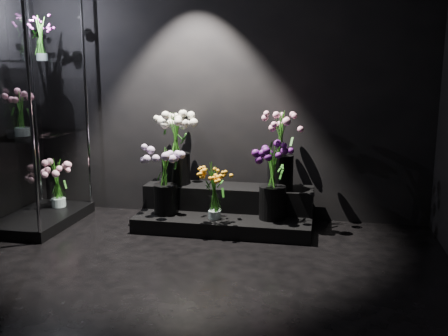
# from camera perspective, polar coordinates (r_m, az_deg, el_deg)

# --- Properties ---
(floor) EXTENTS (4.00, 4.00, 0.00)m
(floor) POSITION_cam_1_polar(r_m,az_deg,el_deg) (3.36, -6.95, -14.97)
(floor) COLOR black
(floor) RESTS_ON ground
(wall_back) EXTENTS (4.00, 0.00, 4.00)m
(wall_back) POSITION_cam_1_polar(r_m,az_deg,el_deg) (4.95, 0.00, 10.39)
(wall_back) COLOR black
(wall_back) RESTS_ON floor
(display_riser) EXTENTS (1.63, 0.72, 0.36)m
(display_riser) POSITION_cam_1_polar(r_m,az_deg,el_deg) (4.80, 0.30, -4.77)
(display_riser) COLOR black
(display_riser) RESTS_ON floor
(display_case) EXTENTS (0.62, 1.03, 2.26)m
(display_case) POSITION_cam_1_polar(r_m,az_deg,el_deg) (4.97, -21.00, 6.54)
(display_case) COLOR black
(display_case) RESTS_ON floor
(bouquet_orange_bells) EXTENTS (0.33, 0.33, 0.52)m
(bouquet_orange_bells) POSITION_cam_1_polar(r_m,az_deg,el_deg) (4.50, -1.10, -2.54)
(bouquet_orange_bells) COLOR white
(bouquet_orange_bells) RESTS_ON display_riser
(bouquet_lilac) EXTENTS (0.46, 0.46, 0.64)m
(bouquet_lilac) POSITION_cam_1_polar(r_m,az_deg,el_deg) (4.66, -6.75, -0.73)
(bouquet_lilac) COLOR black
(bouquet_lilac) RESTS_ON display_riser
(bouquet_purple) EXTENTS (0.41, 0.41, 0.69)m
(bouquet_purple) POSITION_cam_1_polar(r_m,az_deg,el_deg) (4.50, 5.60, -1.07)
(bouquet_purple) COLOR black
(bouquet_purple) RESTS_ON display_riser
(bouquet_cream_roses) EXTENTS (0.48, 0.48, 0.69)m
(bouquet_cream_roses) POSITION_cam_1_polar(r_m,az_deg,el_deg) (4.89, -5.56, 2.68)
(bouquet_cream_roses) COLOR black
(bouquet_cream_roses) RESTS_ON display_riser
(bouquet_pink_roses) EXTENTS (0.45, 0.45, 0.73)m
(bouquet_pink_roses) POSITION_cam_1_polar(r_m,az_deg,el_deg) (4.66, 6.51, 2.69)
(bouquet_pink_roses) COLOR black
(bouquet_pink_roses) RESTS_ON display_riser
(bouquet_case_pink) EXTENTS (0.32, 0.32, 0.43)m
(bouquet_case_pink) POSITION_cam_1_polar(r_m,az_deg,el_deg) (4.85, -22.20, 6.01)
(bouquet_case_pink) COLOR white
(bouquet_case_pink) RESTS_ON display_case
(bouquet_case_magenta) EXTENTS (0.28, 0.28, 0.41)m
(bouquet_case_magenta) POSITION_cam_1_polar(r_m,az_deg,el_deg) (5.08, -20.21, 13.83)
(bouquet_case_magenta) COLOR white
(bouquet_case_magenta) RESTS_ON display_case
(bouquet_case_base_pink) EXTENTS (0.39, 0.39, 0.48)m
(bouquet_case_base_pink) POSITION_cam_1_polar(r_m,az_deg,el_deg) (5.28, -18.51, -1.56)
(bouquet_case_base_pink) COLOR white
(bouquet_case_base_pink) RESTS_ON display_case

